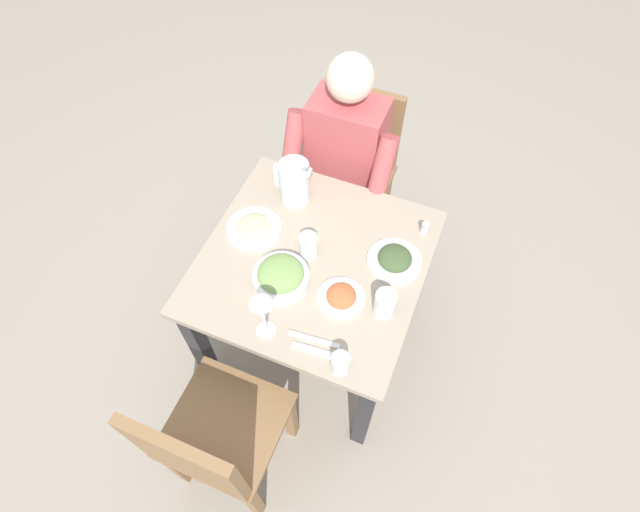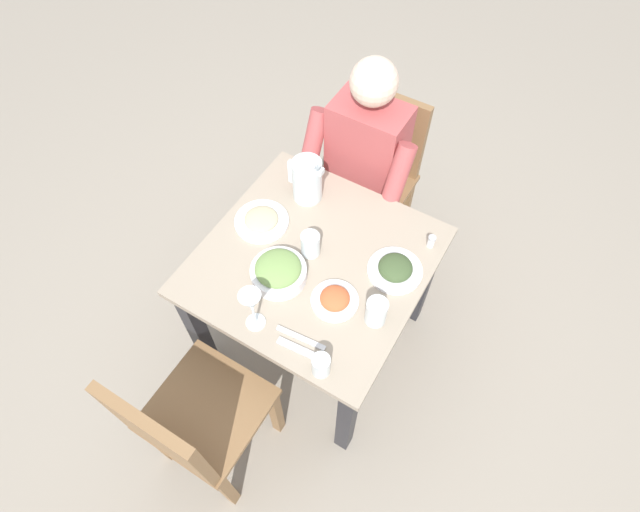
# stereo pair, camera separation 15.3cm
# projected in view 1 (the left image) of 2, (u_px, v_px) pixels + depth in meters

# --- Properties ---
(ground_plane) EXTENTS (8.00, 8.00, 0.00)m
(ground_plane) POSITION_uv_depth(u_px,v_px,m) (315.00, 338.00, 2.49)
(ground_plane) COLOR gray
(dining_table) EXTENTS (0.83, 0.83, 0.70)m
(dining_table) POSITION_uv_depth(u_px,v_px,m) (313.00, 277.00, 2.01)
(dining_table) COLOR gray
(dining_table) RESTS_ON ground_plane
(chair_near) EXTENTS (0.40, 0.40, 0.88)m
(chair_near) POSITION_uv_depth(u_px,v_px,m) (352.00, 165.00, 2.46)
(chair_near) COLOR olive
(chair_near) RESTS_ON ground_plane
(chair_far) EXTENTS (0.40, 0.40, 0.88)m
(chair_far) POSITION_uv_depth(u_px,v_px,m) (212.00, 444.00, 1.74)
(chair_far) COLOR olive
(chair_far) RESTS_ON ground_plane
(diner_near) EXTENTS (0.48, 0.53, 1.17)m
(diner_near) POSITION_uv_depth(u_px,v_px,m) (338.00, 173.00, 2.23)
(diner_near) COLOR #B24C4C
(diner_near) RESTS_ON ground_plane
(water_pitcher) EXTENTS (0.16, 0.12, 0.19)m
(water_pitcher) POSITION_uv_depth(u_px,v_px,m) (294.00, 182.00, 2.00)
(water_pitcher) COLOR silver
(water_pitcher) RESTS_ON dining_table
(salad_bowl) EXTENTS (0.21, 0.21, 0.09)m
(salad_bowl) POSITION_uv_depth(u_px,v_px,m) (281.00, 276.00, 1.82)
(salad_bowl) COLOR white
(salad_bowl) RESTS_ON dining_table
(plate_dolmas) EXTENTS (0.21, 0.21, 0.06)m
(plate_dolmas) POSITION_uv_depth(u_px,v_px,m) (395.00, 259.00, 1.89)
(plate_dolmas) COLOR white
(plate_dolmas) RESTS_ON dining_table
(plate_rice_curry) EXTENTS (0.17, 0.17, 0.05)m
(plate_rice_curry) POSITION_uv_depth(u_px,v_px,m) (341.00, 297.00, 1.80)
(plate_rice_curry) COLOR white
(plate_rice_curry) RESTS_ON dining_table
(plate_beans) EXTENTS (0.22, 0.22, 0.04)m
(plate_beans) POSITION_uv_depth(u_px,v_px,m) (254.00, 228.00, 1.97)
(plate_beans) COLOR white
(plate_beans) RESTS_ON dining_table
(water_glass_by_pitcher) EXTENTS (0.07, 0.07, 0.10)m
(water_glass_by_pitcher) POSITION_uv_depth(u_px,v_px,m) (308.00, 246.00, 1.88)
(water_glass_by_pitcher) COLOR silver
(water_glass_by_pitcher) RESTS_ON dining_table
(water_glass_center) EXTENTS (0.06, 0.06, 0.09)m
(water_glass_center) POSITION_uv_depth(u_px,v_px,m) (340.00, 364.00, 1.63)
(water_glass_center) COLOR silver
(water_glass_center) RESTS_ON dining_table
(water_glass_far_right) EXTENTS (0.08, 0.08, 0.11)m
(water_glass_far_right) POSITION_uv_depth(u_px,v_px,m) (385.00, 304.00, 1.74)
(water_glass_far_right) COLOR silver
(water_glass_far_right) RESTS_ON dining_table
(wine_glass) EXTENTS (0.08, 0.08, 0.20)m
(wine_glass) POSITION_uv_depth(u_px,v_px,m) (263.00, 312.00, 1.63)
(wine_glass) COLOR silver
(wine_glass) RESTS_ON dining_table
(salt_shaker) EXTENTS (0.03, 0.03, 0.05)m
(salt_shaker) POSITION_uv_depth(u_px,v_px,m) (425.00, 228.00, 1.96)
(salt_shaker) COLOR white
(salt_shaker) RESTS_ON dining_table
(fork_near) EXTENTS (0.17, 0.04, 0.01)m
(fork_near) POSITION_uv_depth(u_px,v_px,m) (315.00, 352.00, 1.70)
(fork_near) COLOR silver
(fork_near) RESTS_ON dining_table
(knife_near) EXTENTS (0.19, 0.03, 0.01)m
(knife_near) POSITION_uv_depth(u_px,v_px,m) (314.00, 340.00, 1.72)
(knife_near) COLOR silver
(knife_near) RESTS_ON dining_table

